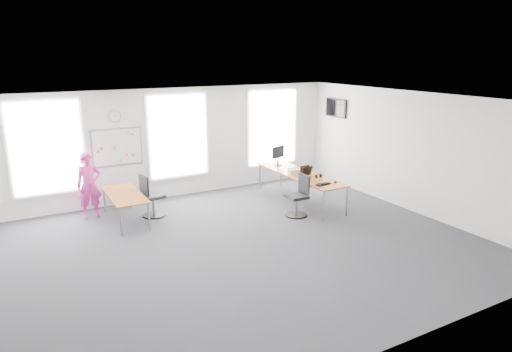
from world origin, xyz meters
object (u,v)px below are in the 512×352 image
chair_left (151,198)px  headphones (318,176)px  chair_right (299,198)px  monitor (278,154)px  keyboard (323,184)px  person (89,185)px  desk_right (300,175)px  desk_left (124,196)px

chair_left → headphones: (4.02, -1.37, 0.36)m
chair_right → monitor: 2.19m
keyboard → headphones: 0.62m
person → keyboard: size_ratio=3.80×
chair_right → keyboard: bearing=68.5°
person → headphones: person is taller
desk_right → headphones: headphones is taller
person → desk_right: bearing=-16.3°
desk_right → person: bearing=164.3°
desk_left → person: (-0.67, 0.70, 0.18)m
chair_right → person: 5.09m
chair_right → monitor: (0.63, 1.99, 0.66)m
desk_left → monitor: size_ratio=3.33×
headphones → desk_left: bearing=160.1°
desk_right → person: 5.36m
keyboard → person: bearing=138.9°
desk_left → headphones: 4.85m
desk_right → chair_right: chair_right is taller
desk_left → chair_right: (3.83, -1.68, -0.17)m
desk_right → headphones: (0.16, -0.60, 0.10)m
chair_left → person: (-1.30, 0.68, 0.34)m
chair_right → desk_left: bearing=-112.5°
chair_left → monitor: monitor is taller
desk_left → headphones: size_ratio=10.31×
chair_left → monitor: size_ratio=1.88×
desk_left → desk_right: bearing=-9.5°
chair_right → headphones: bearing=112.5°
desk_left → chair_left: size_ratio=1.77×
desk_right → chair_right: 1.17m
chair_right → chair_left: bearing=-116.8°
headphones → chair_right: bearing=-162.3°
desk_right → chair_left: size_ratio=3.00×
desk_right → monitor: (-0.03, 1.06, 0.39)m
headphones → monitor: size_ratio=0.32×
desk_right → desk_left: (-4.49, 0.75, -0.10)m
chair_right → keyboard: 0.69m
chair_left → monitor: (3.83, 0.29, 0.65)m
desk_right → keyboard: bearing=-95.0°
desk_left → person: 0.98m
chair_right → chair_left: (-3.20, 1.69, 0.01)m
desk_left → person: person is taller
desk_right → person: person is taller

